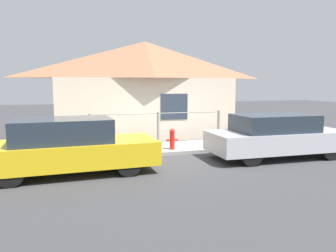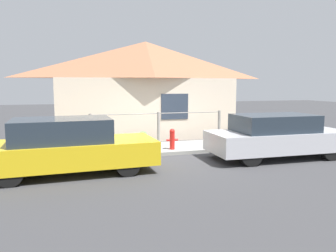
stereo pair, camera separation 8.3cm
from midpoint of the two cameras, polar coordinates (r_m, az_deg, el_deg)
The scene contains 10 objects.
ground_plane at distance 10.33m, azimuth 1.07°, elevation -5.14°, with size 60.00×60.00×0.00m, color #38383A.
sidewalk at distance 11.19m, azimuth -0.39°, elevation -3.89°, with size 24.00×1.85×0.11m.
house at distance 13.59m, azimuth -3.63°, elevation 10.74°, with size 7.55×2.23×3.95m.
fence at distance 11.82m, azimuth -1.45°, elevation 0.02°, with size 4.90×0.10×1.12m.
car_left at distance 8.50m, azimuth -16.81°, elevation -3.41°, with size 4.28×1.82×1.39m.
car_right at distance 10.41m, azimuth 18.70°, elevation -1.67°, with size 4.27×1.73×1.33m.
fire_hydrant at distance 10.66m, azimuth 0.96°, elevation -2.19°, with size 0.39×0.17×0.68m.
potted_plant_near_hydrant at distance 11.55m, azimuth -4.23°, elevation -1.99°, with size 0.36×0.36×0.46m.
potted_plant_by_fence at distance 11.37m, azimuth -12.61°, elevation -2.34°, with size 0.35×0.35×0.47m.
potted_plant_corner at distance 12.34m, azimuth 12.25°, elevation -1.31°, with size 0.39×0.39×0.53m.
Camera 2 is at (-3.06, -9.62, 2.21)m, focal length 35.00 mm.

